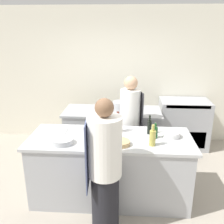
# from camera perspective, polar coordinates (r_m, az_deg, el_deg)

# --- Properties ---
(ground_plane) EXTENTS (16.00, 16.00, 0.00)m
(ground_plane) POSITION_cam_1_polar(r_m,az_deg,el_deg) (3.92, -0.37, -18.38)
(ground_plane) COLOR #A89E8E
(wall_back) EXTENTS (8.00, 0.06, 2.80)m
(wall_back) POSITION_cam_1_polar(r_m,az_deg,el_deg) (5.34, 1.31, 8.26)
(wall_back) COLOR silver
(wall_back) RESTS_ON ground_plane
(prep_counter) EXTENTS (2.25, 0.88, 0.93)m
(prep_counter) POSITION_cam_1_polar(r_m,az_deg,el_deg) (3.65, -0.38, -12.48)
(prep_counter) COLOR #A8AAAF
(prep_counter) RESTS_ON ground_plane
(pass_counter) EXTENTS (1.76, 0.74, 0.93)m
(pass_counter) POSITION_cam_1_polar(r_m,az_deg,el_deg) (4.71, 0.07, -5.05)
(pass_counter) COLOR #A8AAAF
(pass_counter) RESTS_ON ground_plane
(oven_range) EXTENTS (0.97, 0.65, 0.99)m
(oven_range) POSITION_cam_1_polar(r_m,az_deg,el_deg) (5.34, 15.94, -2.57)
(oven_range) COLOR #A8AAAF
(oven_range) RESTS_ON ground_plane
(chef_at_prep_near) EXTENTS (0.41, 0.39, 1.67)m
(chef_at_prep_near) POSITION_cam_1_polar(r_m,az_deg,el_deg) (2.90, -1.69, -13.06)
(chef_at_prep_near) COLOR black
(chef_at_prep_near) RESTS_ON ground_plane
(chef_at_stove) EXTENTS (0.37, 0.36, 1.66)m
(chef_at_stove) POSITION_cam_1_polar(r_m,az_deg,el_deg) (4.12, 4.14, -3.04)
(chef_at_stove) COLOR black
(chef_at_stove) RESTS_ON ground_plane
(bottle_olive_oil) EXTENTS (0.07, 0.07, 0.29)m
(bottle_olive_oil) POSITION_cam_1_polar(r_m,az_deg,el_deg) (3.61, -1.28, -2.57)
(bottle_olive_oil) COLOR silver
(bottle_olive_oil) RESTS_ON prep_counter
(bottle_vinegar) EXTENTS (0.09, 0.09, 0.30)m
(bottle_vinegar) POSITION_cam_1_polar(r_m,az_deg,el_deg) (3.57, 1.33, -2.76)
(bottle_vinegar) COLOR #5B2319
(bottle_vinegar) RESTS_ON prep_counter
(bottle_wine) EXTENTS (0.08, 0.08, 0.28)m
(bottle_wine) POSITION_cam_1_polar(r_m,az_deg,el_deg) (3.21, 9.26, -5.74)
(bottle_wine) COLOR #B2A84C
(bottle_wine) RESTS_ON prep_counter
(bottle_cooking_oil) EXTENTS (0.06, 0.06, 0.27)m
(bottle_cooking_oil) POSITION_cam_1_polar(r_m,az_deg,el_deg) (3.55, 8.55, -3.28)
(bottle_cooking_oil) COLOR black
(bottle_cooking_oil) RESTS_ON prep_counter
(bottle_sauce) EXTENTS (0.07, 0.07, 0.21)m
(bottle_sauce) POSITION_cam_1_polar(r_m,az_deg,el_deg) (3.44, 9.84, -4.55)
(bottle_sauce) COLOR #19471E
(bottle_sauce) RESTS_ON prep_counter
(bowl_mixing_large) EXTENTS (0.27, 0.27, 0.07)m
(bowl_mixing_large) POSITION_cam_1_polar(r_m,az_deg,el_deg) (3.31, -11.21, -6.55)
(bowl_mixing_large) COLOR #B7BABC
(bowl_mixing_large) RESTS_ON prep_counter
(bowl_prep_small) EXTENTS (0.25, 0.25, 0.06)m
(bowl_prep_small) POSITION_cam_1_polar(r_m,az_deg,el_deg) (3.22, 1.92, -7.04)
(bowl_prep_small) COLOR tan
(bowl_prep_small) RESTS_ON prep_counter
(bowl_ceramic_blue) EXTENTS (0.17, 0.17, 0.06)m
(bowl_ceramic_blue) POSITION_cam_1_polar(r_m,az_deg,el_deg) (3.57, -3.52, -4.32)
(bowl_ceramic_blue) COLOR white
(bowl_ceramic_blue) RESTS_ON prep_counter
(bowl_wooden_salad) EXTENTS (0.23, 0.23, 0.08)m
(bowl_wooden_salad) POSITION_cam_1_polar(r_m,az_deg,el_deg) (3.53, 13.44, -5.01)
(bowl_wooden_salad) COLOR white
(bowl_wooden_salad) RESTS_ON prep_counter
(cutting_board) EXTENTS (0.40, 0.26, 0.01)m
(cutting_board) POSITION_cam_1_polar(r_m,az_deg,el_deg) (3.72, -13.44, -4.31)
(cutting_board) COLOR white
(cutting_board) RESTS_ON prep_counter
(stockpot) EXTENTS (0.31, 0.31, 0.19)m
(stockpot) POSITION_cam_1_polar(r_m,az_deg,el_deg) (4.44, 2.12, 1.19)
(stockpot) COLOR #A8AAAF
(stockpot) RESTS_ON pass_counter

